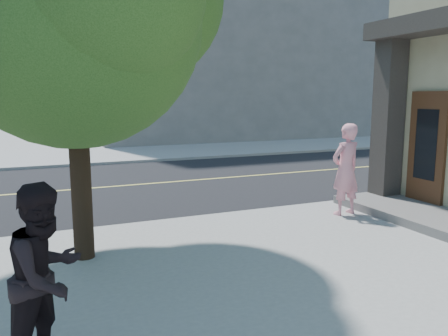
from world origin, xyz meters
name	(u,v)px	position (x,y,z in m)	size (l,w,h in m)	color
sidewalk_ne	(208,133)	(13.50, 21.50, 0.06)	(29.00, 25.00, 0.12)	gray
filler_ne	(211,34)	(14.00, 22.00, 7.12)	(18.00, 16.00, 14.00)	slate
man_on_phone	(346,169)	(7.95, -1.17, 1.13)	(0.73, 0.48, 2.01)	pink
pedestrian	(47,277)	(1.74, -4.63, 1.03)	(0.88, 0.69, 1.82)	black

